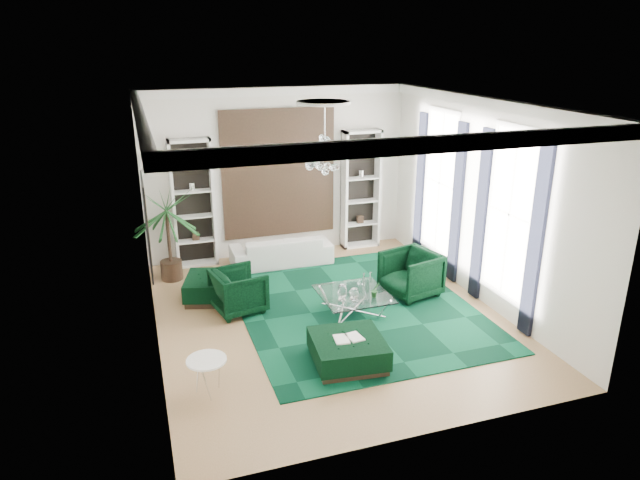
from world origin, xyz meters
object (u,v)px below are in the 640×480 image
object	(u,v)px
sofa	(281,250)
ottoman_side	(213,288)
armchair_right	(411,274)
ottoman_front	(348,351)
palm	(167,224)
side_table	(208,377)
armchair_left	(239,291)
coffee_table	(354,304)

from	to	relation	value
sofa	ottoman_side	xyz separation A→B (m)	(-1.72, -1.34, -0.10)
sofa	armchair_right	size ratio (longest dim) A/B	2.27
ottoman_front	palm	distance (m)	4.94
side_table	palm	bearing A→B (deg)	92.02
ottoman_side	ottoman_front	world-z (taller)	ottoman_side
armchair_right	palm	distance (m)	4.99
ottoman_front	armchair_left	bearing A→B (deg)	118.23
sofa	coffee_table	xyz separation A→B (m)	(0.62, -2.83, -0.11)
sofa	ottoman_front	size ratio (longest dim) A/B	2.05
armchair_left	palm	world-z (taller)	palm
ottoman_side	palm	distance (m)	1.71
armchair_right	coffee_table	bearing A→B (deg)	-85.96
coffee_table	side_table	world-z (taller)	side_table
armchair_right	armchair_left	bearing A→B (deg)	-110.02
sofa	armchair_left	bearing A→B (deg)	57.23
sofa	coffee_table	world-z (taller)	sofa
armchair_right	ottoman_side	xyz separation A→B (m)	(-3.70, 1.05, -0.22)
armchair_right	ottoman_front	world-z (taller)	armchair_right
ottoman_side	ottoman_front	bearing A→B (deg)	-61.65
armchair_left	side_table	xyz separation A→B (m)	(-0.91, -2.45, -0.13)
armchair_right	side_table	distance (m)	4.72
armchair_left	side_table	size ratio (longest dim) A/B	1.57
coffee_table	ottoman_front	size ratio (longest dim) A/B	1.12
armchair_right	ottoman_front	size ratio (longest dim) A/B	0.90
ottoman_front	side_table	size ratio (longest dim) A/B	1.92
ottoman_side	side_table	distance (m)	3.19
armchair_left	coffee_table	size ratio (longest dim) A/B	0.73
palm	ottoman_side	bearing A→B (deg)	-60.88
side_table	palm	size ratio (longest dim) A/B	0.23
sofa	palm	world-z (taller)	palm
armchair_left	ottoman_front	bearing A→B (deg)	-163.61
coffee_table	side_table	distance (m)	3.30
armchair_left	sofa	bearing A→B (deg)	-45.06
armchair_right	coffee_table	xyz separation A→B (m)	(-1.37, -0.44, -0.24)
coffee_table	sofa	bearing A→B (deg)	102.25
armchair_left	armchair_right	size ratio (longest dim) A/B	0.91
coffee_table	ottoman_front	bearing A→B (deg)	-114.52
side_table	armchair_right	bearing A→B (deg)	26.42
coffee_table	ottoman_side	world-z (taller)	ottoman_side
armchair_left	coffee_table	world-z (taller)	armchair_left
sofa	side_table	size ratio (longest dim) A/B	3.92
sofa	coffee_table	distance (m)	2.90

